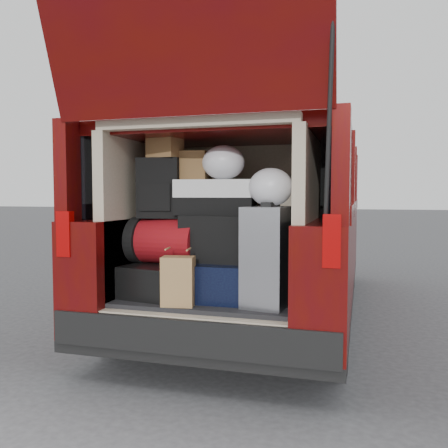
{
  "coord_description": "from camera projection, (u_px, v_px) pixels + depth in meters",
  "views": [
    {
      "loc": [
        1.01,
        -3.03,
        1.28
      ],
      "look_at": [
        0.08,
        0.2,
        1.07
      ],
      "focal_mm": 38.0,
      "sensor_mm": 36.0,
      "label": 1
    }
  ],
  "objects": [
    {
      "name": "red_duffel",
      "position": [
        166.0,
        241.0,
        3.45
      ],
      "size": [
        0.54,
        0.38,
        0.33
      ],
      "primitive_type": "cube",
      "rotation": [
        0.0,
        0.0,
        -0.1
      ],
      "color": "maroon",
      "rests_on": "black_hardshell"
    },
    {
      "name": "grocery_sack_lower",
      "position": [
        165.0,
        144.0,
        3.42
      ],
      "size": [
        0.25,
        0.21,
        0.2
      ],
      "primitive_type": "cube",
      "rotation": [
        0.0,
        0.0,
        -0.19
      ],
      "color": "brown",
      "rests_on": "backpack"
    },
    {
      "name": "silver_roller",
      "position": [
        270.0,
        256.0,
        3.13
      ],
      "size": [
        0.33,
        0.47,
        0.65
      ],
      "primitive_type": "cube",
      "rotation": [
        0.0,
        0.0,
        -0.15
      ],
      "color": "silver",
      "rests_on": "load_floor"
    },
    {
      "name": "grocery_sack_upper",
      "position": [
        194.0,
        166.0,
        3.46
      ],
      "size": [
        0.22,
        0.18,
        0.21
      ],
      "primitive_type": "cube",
      "rotation": [
        0.0,
        0.0,
        0.06
      ],
      "color": "brown",
      "rests_on": "twotone_duffel"
    },
    {
      "name": "twotone_duffel",
      "position": [
        216.0,
        197.0,
        3.38
      ],
      "size": [
        0.58,
        0.33,
        0.25
      ],
      "primitive_type": "cube",
      "rotation": [
        0.0,
        0.0,
        0.07
      ],
      "color": "white",
      "rests_on": "black_soft_case"
    },
    {
      "name": "black_hardshell",
      "position": [
        163.0,
        279.0,
        3.45
      ],
      "size": [
        0.5,
        0.63,
        0.23
      ],
      "primitive_type": "cube",
      "rotation": [
        0.0,
        0.0,
        -0.17
      ],
      "color": "black",
      "rests_on": "load_floor"
    },
    {
      "name": "minivan",
      "position": [
        261.0,
        230.0,
        4.99
      ],
      "size": [
        1.9,
        5.35,
        2.77
      ],
      "color": "black",
      "rests_on": "ground"
    },
    {
      "name": "navy_hardshell",
      "position": [
        220.0,
        279.0,
        3.37
      ],
      "size": [
        0.49,
        0.6,
        0.26
      ],
      "primitive_type": "cube",
      "rotation": [
        0.0,
        0.0,
        0.02
      ],
      "color": "black",
      "rests_on": "load_floor"
    },
    {
      "name": "plastic_bag_center",
      "position": [
        223.0,
        163.0,
        3.32
      ],
      "size": [
        0.34,
        0.32,
        0.24
      ],
      "primitive_type": "ellipsoid",
      "rotation": [
        0.0,
        0.0,
        -0.14
      ],
      "color": "silver",
      "rests_on": "twotone_duffel"
    },
    {
      "name": "backpack",
      "position": [
        160.0,
        188.0,
        3.45
      ],
      "size": [
        0.33,
        0.22,
        0.43
      ],
      "primitive_type": "cube",
      "rotation": [
        0.0,
        0.0,
        0.14
      ],
      "color": "black",
      "rests_on": "red_duffel"
    },
    {
      "name": "load_floor",
      "position": [
        217.0,
        330.0,
        3.51
      ],
      "size": [
        1.24,
        1.05,
        0.55
      ],
      "primitive_type": "cube",
      "color": "black",
      "rests_on": "ground"
    },
    {
      "name": "black_soft_case",
      "position": [
        215.0,
        239.0,
        3.33
      ],
      "size": [
        0.46,
        0.29,
        0.33
      ],
      "primitive_type": "cube",
      "rotation": [
        0.0,
        0.0,
        -0.03
      ],
      "color": "black",
      "rests_on": "navy_hardshell"
    },
    {
      "name": "ground",
      "position": [
        205.0,
        380.0,
        3.26
      ],
      "size": [
        80.0,
        80.0,
        0.0
      ],
      "primitive_type": "plane",
      "color": "#37373A",
      "rests_on": "ground"
    },
    {
      "name": "plastic_bag_right",
      "position": [
        271.0,
        187.0,
        3.13
      ],
      "size": [
        0.3,
        0.29,
        0.25
      ],
      "primitive_type": "ellipsoid",
      "rotation": [
        0.0,
        0.0,
        -0.04
      ],
      "color": "silver",
      "rests_on": "silver_roller"
    },
    {
      "name": "kraft_bag",
      "position": [
        178.0,
        281.0,
        3.1
      ],
      "size": [
        0.23,
        0.16,
        0.32
      ],
      "primitive_type": "cube",
      "rotation": [
        0.0,
        0.0,
        0.16
      ],
      "color": "#AF884F",
      "rests_on": "load_floor"
    }
  ]
}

